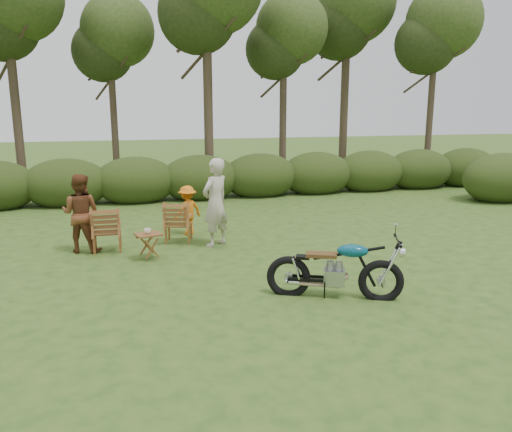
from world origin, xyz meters
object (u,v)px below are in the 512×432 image
object	(u,v)px
cup	(147,231)
adult_a	(216,245)
lawn_chair_left	(108,251)
child	(188,234)
side_table	(149,247)
adult_b	(84,251)
motorcycle	(334,297)
lawn_chair_right	(179,242)

from	to	relation	value
cup	adult_a	xyz separation A→B (m)	(1.44, 0.60, -0.56)
lawn_chair_left	child	size ratio (longest dim) A/B	0.81
side_table	adult_b	distance (m)	1.56
motorcycle	side_table	world-z (taller)	motorcycle
child	motorcycle	bearing A→B (deg)	80.41
adult_a	lawn_chair_left	bearing A→B (deg)	-41.62
adult_b	motorcycle	bearing A→B (deg)	156.72
lawn_chair_right	adult_a	bearing A→B (deg)	158.86
motorcycle	side_table	xyz separation A→B (m)	(-2.56, 2.75, 0.25)
motorcycle	cup	distance (m)	3.82
side_table	lawn_chair_right	bearing A→B (deg)	57.84
side_table	adult_a	xyz separation A→B (m)	(1.42, 0.60, -0.25)
lawn_chair_left	side_table	distance (m)	1.16
side_table	adult_a	distance (m)	1.57
adult_a	child	world-z (taller)	adult_a
lawn_chair_left	adult_a	world-z (taller)	adult_a
cup	adult_a	world-z (taller)	adult_a
adult_b	child	distance (m)	2.38
side_table	adult_b	xyz separation A→B (m)	(-1.24, 0.92, -0.25)
lawn_chair_left	adult_a	size ratio (longest dim) A/B	0.49
lawn_chair_left	child	xyz separation A→B (m)	(1.77, 0.88, 0.00)
motorcycle	adult_b	world-z (taller)	adult_b
lawn_chair_left	cup	xyz separation A→B (m)	(0.75, -0.83, 0.56)
lawn_chair_right	lawn_chair_left	bearing A→B (deg)	26.97
adult_a	child	bearing A→B (deg)	-104.99
motorcycle	cup	xyz separation A→B (m)	(-2.57, 2.76, 0.56)
lawn_chair_right	lawn_chair_left	size ratio (longest dim) A/B	0.99
adult_b	cup	bearing A→B (deg)	164.12
side_table	adult_a	world-z (taller)	adult_a
lawn_chair_right	side_table	xyz separation A→B (m)	(-0.71, -1.13, 0.25)
lawn_chair_left	side_table	bearing A→B (deg)	134.61
lawn_chair_left	side_table	xyz separation A→B (m)	(0.76, -0.84, 0.25)
lawn_chair_right	cup	size ratio (longest dim) A/B	6.96
child	adult_b	bearing A→B (deg)	-9.09
adult_b	child	world-z (taller)	adult_b
child	adult_a	bearing A→B (deg)	81.82
lawn_chair_left	adult_b	bearing A→B (deg)	-7.67
lawn_chair_left	cup	size ratio (longest dim) A/B	7.04
lawn_chair_right	cup	bearing A→B (deg)	72.63
motorcycle	child	xyz separation A→B (m)	(-1.56, 4.48, 0.00)
cup	adult_b	distance (m)	1.62
motorcycle	adult_b	distance (m)	5.28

